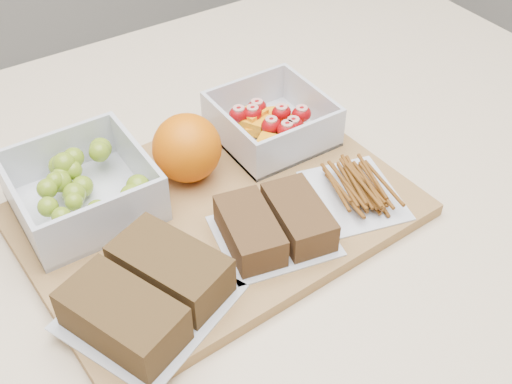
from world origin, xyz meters
TOP-DOWN VIEW (x-y plane):
  - cutting_board at (-0.03, -0.00)m, footprint 0.44×0.32m
  - grape_container at (-0.15, 0.08)m, footprint 0.14×0.14m
  - fruit_container at (0.10, 0.07)m, footprint 0.13×0.13m
  - orange at (-0.03, 0.06)m, footprint 0.08×0.08m
  - sandwich_bag_left at (-0.15, -0.09)m, footprint 0.19×0.18m
  - sandwich_bag_center at (0.00, -0.08)m, footprint 0.14×0.13m
  - pretzel_bag at (0.11, -0.07)m, footprint 0.12×0.14m

SIDE VIEW (x-z plane):
  - cutting_board at x=-0.03m, z-range 0.90..0.92m
  - pretzel_bag at x=0.11m, z-range 0.92..0.94m
  - sandwich_bag_center at x=0.00m, z-range 0.92..0.95m
  - fruit_container at x=0.10m, z-range 0.91..0.96m
  - sandwich_bag_left at x=-0.15m, z-range 0.92..0.96m
  - grape_container at x=-0.15m, z-range 0.91..0.97m
  - orange at x=-0.03m, z-range 0.92..1.00m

